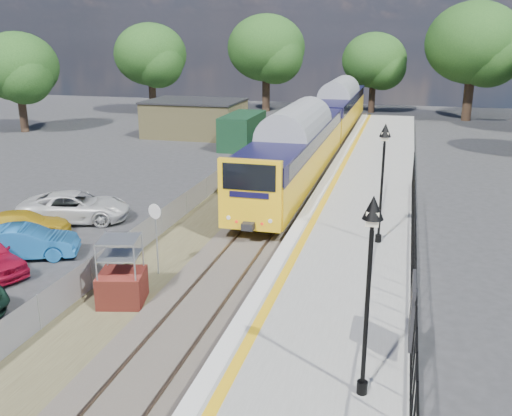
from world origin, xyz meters
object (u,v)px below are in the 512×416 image
(speed_sign, at_px, (156,227))
(car_blue, at_px, (25,242))
(victorian_lamp_south, at_px, (371,251))
(victorian_lamp_north, at_px, (384,156))
(car_yellow, at_px, (24,224))
(car_white, at_px, (75,207))
(train, at_px, (323,122))
(brick_plinth, at_px, (121,272))

(speed_sign, height_order, car_blue, speed_sign)
(victorian_lamp_south, relative_size, speed_sign, 1.66)
(victorian_lamp_north, relative_size, car_yellow, 1.17)
(car_white, bearing_deg, car_yellow, 141.67)
(car_blue, relative_size, car_white, 0.79)
(train, bearing_deg, speed_sign, -95.90)
(victorian_lamp_south, xyz_separation_m, train, (-5.50, 30.95, -1.96))
(victorian_lamp_north, relative_size, brick_plinth, 1.97)
(victorian_lamp_north, xyz_separation_m, speed_sign, (-7.80, -3.23, -2.41))
(victorian_lamp_north, xyz_separation_m, car_white, (-14.28, 1.72, -3.59))
(victorian_lamp_north, height_order, car_blue, victorian_lamp_north)
(speed_sign, xyz_separation_m, car_blue, (-5.80, 0.24, -1.22))
(victorian_lamp_south, xyz_separation_m, car_yellow, (-15.48, 9.21, -3.73))
(car_yellow, relative_size, car_white, 0.77)
(brick_plinth, xyz_separation_m, speed_sign, (0.16, 2.46, 0.77))
(train, xyz_separation_m, car_blue, (-8.30, -23.93, -1.67))
(victorian_lamp_north, height_order, car_white, victorian_lamp_north)
(victorian_lamp_south, bearing_deg, brick_plinth, 152.16)
(victorian_lamp_north, bearing_deg, victorian_lamp_south, -88.85)
(victorian_lamp_north, distance_m, car_white, 14.82)
(car_yellow, bearing_deg, train, -49.01)
(victorian_lamp_north, relative_size, car_white, 0.90)
(train, relative_size, speed_sign, 14.70)
(car_white, bearing_deg, train, -41.62)
(victorian_lamp_south, xyz_separation_m, victorian_lamp_north, (-0.20, 10.00, 0.00))
(victorian_lamp_south, bearing_deg, car_blue, 153.06)
(car_blue, distance_m, car_white, 4.76)
(car_blue, bearing_deg, train, -41.96)
(train, height_order, car_yellow, train)
(brick_plinth, xyz_separation_m, car_white, (-6.32, 7.41, -0.41))
(car_white, bearing_deg, car_blue, 171.64)
(victorian_lamp_south, distance_m, victorian_lamp_north, 10.00)
(train, xyz_separation_m, car_yellow, (-9.98, -21.73, -1.77))
(train, xyz_separation_m, brick_plinth, (-2.66, -26.64, -1.22))
(speed_sign, bearing_deg, car_blue, -166.10)
(car_blue, height_order, car_yellow, car_blue)
(victorian_lamp_north, bearing_deg, brick_plinth, -144.43)
(brick_plinth, relative_size, car_white, 0.46)
(victorian_lamp_south, height_order, car_yellow, victorian_lamp_south)
(victorian_lamp_south, height_order, victorian_lamp_north, same)
(speed_sign, relative_size, car_white, 0.54)
(victorian_lamp_north, height_order, brick_plinth, victorian_lamp_north)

